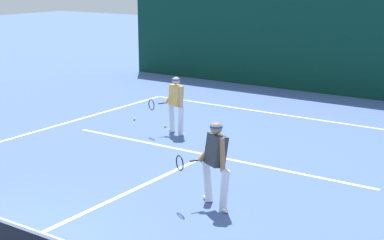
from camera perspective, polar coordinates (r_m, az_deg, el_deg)
court_line_baseline_far at (r=17.77m, az=9.58°, el=0.39°), size 9.89×0.10×0.01m
court_line_service at (r=13.86m, az=1.55°, el=-3.40°), size 8.06×0.10×0.01m
court_line_centre at (r=11.38m, az=-7.51°, el=-7.55°), size 0.10×6.40×0.01m
player_near at (r=10.67m, az=2.25°, el=-3.97°), size 1.08×0.82×1.59m
player_far at (r=15.46m, az=-1.60°, el=1.66°), size 0.97×0.83×1.53m
tennis_ball at (r=16.27m, az=-2.60°, el=-0.61°), size 0.07×0.07×0.07m
tennis_ball_extra at (r=17.09m, az=-5.58°, el=0.07°), size 0.07×0.07×0.07m
back_fence_windscreen at (r=20.83m, az=14.05°, el=6.81°), size 17.52×0.12×3.30m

